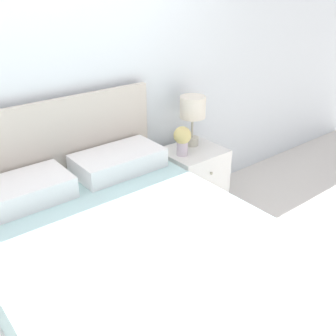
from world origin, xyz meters
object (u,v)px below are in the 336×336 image
(flower_vase, at_px, (183,139))
(nightstand, at_px, (192,181))
(table_lamp, at_px, (193,111))
(bed, at_px, (138,279))

(flower_vase, bearing_deg, nightstand, 6.93)
(nightstand, height_order, table_lamp, table_lamp)
(bed, distance_m, nightstand, 1.34)
(bed, xyz_separation_m, table_lamp, (1.16, 0.85, 0.56))
(table_lamp, bearing_deg, flower_vase, -151.62)
(flower_vase, bearing_deg, table_lamp, 28.38)
(bed, bearing_deg, nightstand, 34.49)
(table_lamp, relative_size, flower_vase, 1.76)
(table_lamp, xyz_separation_m, flower_vase, (-0.20, -0.11, -0.16))
(bed, xyz_separation_m, flower_vase, (0.96, 0.74, 0.39))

